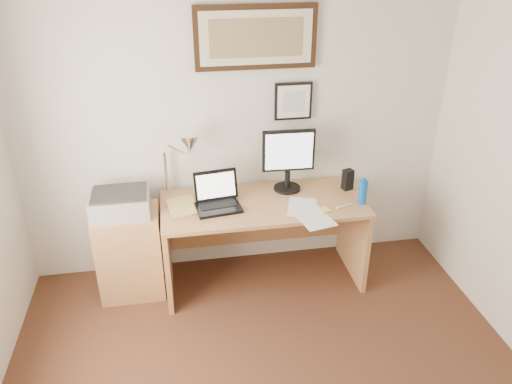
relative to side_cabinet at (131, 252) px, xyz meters
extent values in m
cube|color=silver|center=(0.92, 0.32, 0.89)|extent=(3.50, 0.02, 2.50)
cube|color=#AB7747|center=(0.00, 0.00, 0.00)|extent=(0.50, 0.40, 0.73)
cylinder|color=#0E57B7|center=(1.83, -0.19, 0.48)|extent=(0.07, 0.07, 0.19)
cylinder|color=#0E57B7|center=(1.83, -0.19, 0.59)|extent=(0.03, 0.03, 0.02)
cube|color=black|center=(1.79, 0.06, 0.47)|extent=(0.09, 0.09, 0.17)
cube|color=white|center=(1.40, -0.35, 0.39)|extent=(0.30, 0.37, 0.00)
cube|color=white|center=(1.35, -0.18, 0.39)|extent=(0.30, 0.36, 0.00)
cube|color=#FFDF78|center=(1.50, -0.26, 0.39)|extent=(0.11, 0.11, 0.01)
cylinder|color=white|center=(1.67, -0.23, 0.39)|extent=(0.14, 0.06, 0.02)
imported|color=#D5B664|center=(0.33, -0.05, 0.40)|extent=(0.28, 0.34, 0.02)
cube|color=#AB7747|center=(1.07, -0.05, 0.37)|extent=(1.60, 0.70, 0.03)
cube|color=#AB7747|center=(0.29, -0.05, -0.01)|extent=(0.04, 0.65, 0.72)
cube|color=#AB7747|center=(1.85, -0.05, -0.01)|extent=(0.04, 0.65, 0.72)
cube|color=#AB7747|center=(1.07, 0.28, 0.09)|extent=(1.50, 0.03, 0.55)
cube|color=black|center=(0.71, -0.10, 0.40)|extent=(0.37, 0.28, 0.02)
cube|color=black|center=(0.71, -0.07, 0.41)|extent=(0.30, 0.17, 0.00)
cube|color=black|center=(0.71, 0.04, 0.52)|extent=(0.35, 0.12, 0.23)
cube|color=white|center=(0.71, 0.03, 0.53)|extent=(0.30, 0.09, 0.18)
cylinder|color=black|center=(1.30, 0.14, 0.40)|extent=(0.22, 0.22, 0.02)
cylinder|color=black|center=(1.30, 0.14, 0.48)|extent=(0.04, 0.04, 0.14)
cube|color=black|center=(1.30, 0.13, 0.74)|extent=(0.42, 0.05, 0.34)
cube|color=white|center=(1.30, 0.11, 0.74)|extent=(0.38, 0.02, 0.30)
cube|color=#9E9EA1|center=(-0.03, 0.01, 0.44)|extent=(0.44, 0.34, 0.16)
cube|color=#2C2C2C|center=(-0.03, 0.01, 0.54)|extent=(0.40, 0.30, 0.02)
cylinder|color=silver|center=(0.33, 0.24, 0.56)|extent=(0.02, 0.02, 0.36)
cylinder|color=silver|center=(0.43, 0.18, 0.78)|extent=(0.15, 0.23, 0.19)
cone|color=silver|center=(0.53, 0.12, 0.84)|extent=(0.16, 0.18, 0.15)
cube|color=black|center=(1.07, 0.30, 1.58)|extent=(0.92, 0.03, 0.47)
cube|color=beige|center=(1.07, 0.28, 1.58)|extent=(0.84, 0.01, 0.39)
cube|color=olive|center=(1.07, 0.27, 1.58)|extent=(0.70, 0.00, 0.28)
cube|color=black|center=(1.37, 0.30, 1.08)|extent=(0.30, 0.02, 0.30)
cube|color=white|center=(1.37, 0.28, 1.08)|extent=(0.26, 0.00, 0.26)
cube|color=#B4B9BE|center=(1.37, 0.28, 1.08)|extent=(0.17, 0.00, 0.17)
camera|label=1|loc=(0.42, -3.43, 2.28)|focal=35.00mm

